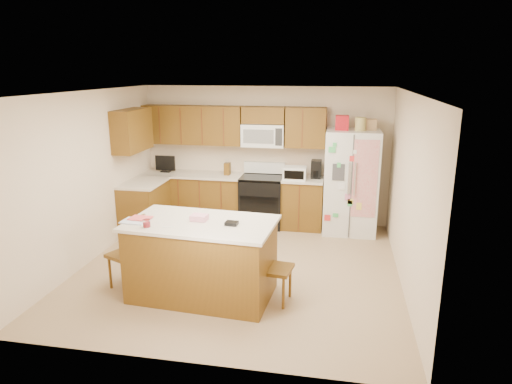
% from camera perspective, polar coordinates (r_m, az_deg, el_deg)
% --- Properties ---
extents(ground, '(4.50, 4.50, 0.00)m').
position_cam_1_polar(ground, '(6.72, -2.09, -9.46)').
color(ground, tan).
rests_on(ground, ground).
extents(room_shell, '(4.60, 4.60, 2.52)m').
position_cam_1_polar(room_shell, '(6.26, -2.21, 2.63)').
color(room_shell, beige).
rests_on(room_shell, ground).
extents(cabinetry, '(3.36, 1.56, 2.15)m').
position_cam_1_polar(cabinetry, '(8.31, -6.08, 1.98)').
color(cabinetry, brown).
rests_on(cabinetry, ground).
extents(stove, '(0.76, 0.65, 1.13)m').
position_cam_1_polar(stove, '(8.34, 0.77, -1.02)').
color(stove, black).
rests_on(stove, ground).
extents(refrigerator, '(0.90, 0.79, 2.04)m').
position_cam_1_polar(refrigerator, '(8.05, 11.79, 1.37)').
color(refrigerator, white).
rests_on(refrigerator, ground).
extents(island, '(1.90, 1.17, 1.07)m').
position_cam_1_polar(island, '(5.81, -6.75, -8.27)').
color(island, brown).
rests_on(island, ground).
extents(windsor_chair_left, '(0.54, 0.55, 0.99)m').
position_cam_1_polar(windsor_chair_left, '(6.22, -15.69, -7.46)').
color(windsor_chair_left, brown).
rests_on(windsor_chair_left, ground).
extents(windsor_chair_back, '(0.48, 0.46, 0.97)m').
position_cam_1_polar(windsor_chair_back, '(6.32, -4.12, -6.58)').
color(windsor_chair_back, brown).
rests_on(windsor_chair_back, ground).
extents(windsor_chair_right, '(0.44, 0.45, 0.93)m').
position_cam_1_polar(windsor_chair_right, '(5.66, 2.25, -9.45)').
color(windsor_chair_right, brown).
rests_on(windsor_chair_right, ground).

